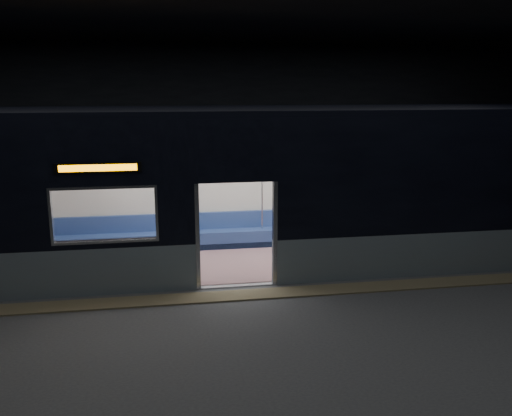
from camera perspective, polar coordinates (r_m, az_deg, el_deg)
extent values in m
cube|color=#47494C|center=(9.64, -1.18, -10.48)|extent=(24.00, 14.00, 0.01)
cube|color=black|center=(8.94, -1.34, 20.36)|extent=(24.00, 14.00, 0.04)
cube|color=black|center=(15.85, -4.91, 7.99)|extent=(24.00, 0.04, 5.00)
cube|color=black|center=(2.54, 23.37, -18.90)|extent=(24.00, 0.04, 5.00)
cube|color=#8C7F59|center=(10.13, -1.64, -9.17)|extent=(22.80, 0.50, 0.03)
cube|color=gray|center=(12.05, 21.56, -4.30)|extent=(8.30, 0.12, 0.90)
cube|color=black|center=(11.70, 22.19, 3.22)|extent=(8.30, 0.12, 2.30)
cube|color=black|center=(9.98, -2.14, 6.00)|extent=(1.40, 0.12, 1.15)
cube|color=#B7BABC|center=(10.22, -6.18, -3.06)|extent=(0.08, 0.14, 2.05)
cube|color=#B7BABC|center=(10.40, 1.99, -2.71)|extent=(0.08, 0.14, 2.05)
cube|color=black|center=(9.92, -16.28, 4.09)|extent=(1.50, 0.04, 0.18)
cube|color=orange|center=(9.91, -16.29, 4.08)|extent=(1.34, 0.03, 0.12)
cube|color=silver|center=(12.96, -3.74, 2.95)|extent=(18.00, 0.12, 3.20)
cube|color=black|center=(11.35, -3.11, 10.09)|extent=(18.00, 3.00, 0.15)
cube|color=gray|center=(11.95, -2.93, -5.70)|extent=(17.76, 2.76, 0.04)
cube|color=silver|center=(11.43, -3.06, 5.46)|extent=(17.76, 2.76, 0.10)
cube|color=#2F5388|center=(12.95, -3.51, -3.21)|extent=(11.00, 0.48, 0.41)
cube|color=#2F5388|center=(13.02, -3.62, -1.27)|extent=(11.00, 0.10, 0.40)
cube|color=#79585F|center=(10.97, -19.77, -6.93)|extent=(4.40, 0.48, 0.41)
cube|color=#79585F|center=(11.70, 14.04, -5.31)|extent=(4.40, 0.48, 0.41)
cylinder|color=silver|center=(10.47, -7.45, -1.88)|extent=(0.04, 0.04, 2.26)
cylinder|color=silver|center=(12.67, -7.84, 0.66)|extent=(0.04, 0.04, 2.26)
cylinder|color=silver|center=(10.70, 2.77, -1.47)|extent=(0.04, 0.04, 2.26)
cylinder|color=silver|center=(12.86, 0.64, 0.96)|extent=(0.04, 0.04, 2.26)
cylinder|color=silver|center=(12.55, -3.59, 4.25)|extent=(11.00, 0.03, 0.03)
cube|color=black|center=(13.57, 12.56, -1.53)|extent=(0.15, 0.42, 0.14)
cube|color=black|center=(13.65, 13.30, -1.49)|extent=(0.15, 0.42, 0.14)
cylinder|color=black|center=(13.47, 12.81, -2.83)|extent=(0.10, 0.10, 0.43)
cylinder|color=black|center=(13.54, 13.55, -2.79)|extent=(0.10, 0.10, 0.43)
cube|color=#C55D8F|center=(13.76, 12.66, -1.26)|extent=(0.36, 0.20, 0.18)
cylinder|color=#C55D8F|center=(13.72, 12.68, 0.04)|extent=(0.37, 0.37, 0.47)
sphere|color=tan|center=(13.63, 12.78, 1.39)|extent=(0.19, 0.19, 0.19)
sphere|color=black|center=(13.66, 12.73, 1.56)|extent=(0.20, 0.20, 0.20)
cube|color=black|center=(13.51, 13.03, -1.02)|extent=(0.28, 0.25, 0.13)
cube|color=white|center=(13.82, 12.41, 2.65)|extent=(0.91, 0.03, 0.59)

